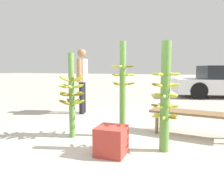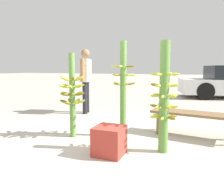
# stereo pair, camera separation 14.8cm
# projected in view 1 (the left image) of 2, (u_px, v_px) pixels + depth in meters

# --- Properties ---
(ground_plane) EXTENTS (80.00, 80.00, 0.00)m
(ground_plane) POSITION_uv_depth(u_px,v_px,m) (113.00, 146.00, 3.36)
(ground_plane) COLOR #B2AA9E
(banana_stalk_left) EXTENTS (0.47, 0.46, 1.45)m
(banana_stalk_left) POSITION_uv_depth(u_px,v_px,m) (72.00, 93.00, 3.73)
(banana_stalk_left) COLOR #5B8C3D
(banana_stalk_left) RESTS_ON ground_plane
(banana_stalk_center) EXTENTS (0.43, 0.43, 1.65)m
(banana_stalk_center) POSITION_uv_depth(u_px,v_px,m) (123.00, 88.00, 3.77)
(banana_stalk_center) COLOR #5B8C3D
(banana_stalk_center) RESTS_ON ground_plane
(banana_stalk_right) EXTENTS (0.40, 0.40, 1.57)m
(banana_stalk_right) POSITION_uv_depth(u_px,v_px,m) (165.00, 97.00, 3.08)
(banana_stalk_right) COLOR #5B8C3D
(banana_stalk_right) RESTS_ON ground_plane
(vendor_person) EXTENTS (0.29, 0.66, 1.69)m
(vendor_person) POSITION_uv_depth(u_px,v_px,m) (82.00, 75.00, 5.71)
(vendor_person) COLOR black
(vendor_person) RESTS_ON ground_plane
(market_bench) EXTENTS (1.57, 0.62, 0.43)m
(market_bench) POSITION_uv_depth(u_px,v_px,m) (195.00, 115.00, 3.82)
(market_bench) COLOR brown
(market_bench) RESTS_ON ground_plane
(produce_crate) EXTENTS (0.39, 0.39, 0.39)m
(produce_crate) POSITION_uv_depth(u_px,v_px,m) (111.00, 141.00, 3.01)
(produce_crate) COLOR #B2382D
(produce_crate) RESTS_ON ground_plane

